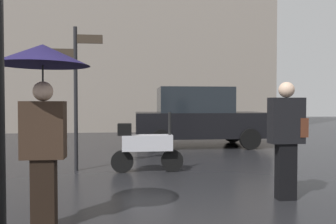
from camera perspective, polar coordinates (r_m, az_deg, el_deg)
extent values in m
cube|color=black|center=(4.11, -20.54, -13.04)|extent=(0.26, 0.17, 0.80)
cube|color=#332319|center=(3.99, -20.64, -2.91)|extent=(0.48, 0.22, 0.65)
sphere|color=beige|center=(3.98, -20.70, 3.35)|extent=(0.22, 0.22, 0.22)
cylinder|color=black|center=(3.99, -20.72, 5.38)|extent=(0.02, 0.02, 0.30)
cone|color=#171238|center=(4.02, -20.76, 9.18)|extent=(1.04, 1.04, 0.23)
cube|color=black|center=(5.28, 19.58, -9.59)|extent=(0.27, 0.17, 0.83)
cube|color=black|center=(5.19, 19.66, -1.39)|extent=(0.50, 0.22, 0.67)
sphere|color=beige|center=(5.18, 19.71, 3.62)|extent=(0.23, 0.23, 0.23)
cube|color=#512819|center=(5.29, 21.83, -2.45)|extent=(0.12, 0.24, 0.28)
cylinder|color=black|center=(6.96, 0.72, -8.36)|extent=(0.46, 0.09, 0.46)
cylinder|color=black|center=(6.91, -7.88, -8.44)|extent=(0.46, 0.09, 0.46)
cube|color=silver|center=(6.86, -3.57, -5.29)|extent=(1.03, 0.32, 0.32)
cube|color=black|center=(6.83, -7.46, -2.97)|extent=(0.28, 0.28, 0.24)
cylinder|color=black|center=(6.86, 0.30, -2.35)|extent=(0.06, 0.06, 0.55)
cube|color=black|center=(10.96, 5.55, -2.14)|extent=(4.22, 1.82, 0.80)
cube|color=black|center=(10.90, 4.48, 2.07)|extent=(2.32, 1.68, 0.81)
cylinder|color=black|center=(12.21, 11.01, -3.65)|extent=(0.64, 0.18, 0.64)
cylinder|color=black|center=(10.49, 13.94, -4.53)|extent=(0.64, 0.18, 0.64)
cylinder|color=black|center=(11.70, -1.96, -3.85)|extent=(0.64, 0.18, 0.64)
cylinder|color=black|center=(9.90, -1.20, -4.85)|extent=(0.64, 0.18, 0.64)
cylinder|color=black|center=(7.20, -15.58, 2.14)|extent=(0.08, 0.08, 3.02)
cube|color=#33281E|center=(7.28, -13.43, 12.10)|extent=(0.56, 0.04, 0.18)
cube|color=#33281E|center=(7.32, -17.67, 9.63)|extent=(0.52, 0.04, 0.18)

